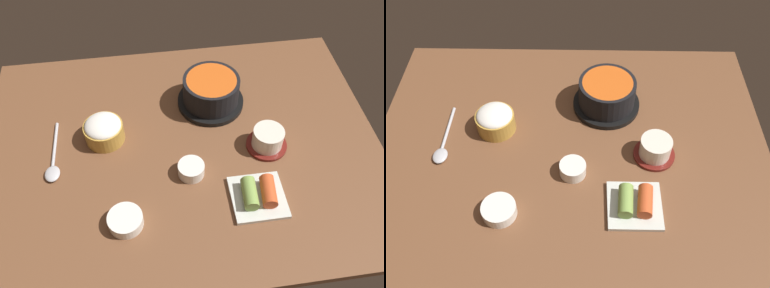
# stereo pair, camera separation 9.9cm
# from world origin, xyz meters

# --- Properties ---
(dining_table) EXTENTS (1.00, 0.76, 0.02)m
(dining_table) POSITION_xyz_m (0.00, 0.00, 0.01)
(dining_table) COLOR brown
(dining_table) RESTS_ON ground
(stone_pot) EXTENTS (0.18, 0.18, 0.09)m
(stone_pot) POSITION_xyz_m (0.09, 0.14, 0.06)
(stone_pot) COLOR black
(stone_pot) RESTS_ON dining_table
(rice_bowl) EXTENTS (0.10, 0.10, 0.07)m
(rice_bowl) POSITION_xyz_m (-0.19, 0.05, 0.05)
(rice_bowl) COLOR #B78C38
(rice_bowl) RESTS_ON dining_table
(tea_cup_with_saucer) EXTENTS (0.10, 0.10, 0.06)m
(tea_cup_with_saucer) POSITION_xyz_m (0.21, -0.03, 0.05)
(tea_cup_with_saucer) COLOR maroon
(tea_cup_with_saucer) RESTS_ON dining_table
(banchan_cup_center) EXTENTS (0.06, 0.06, 0.03)m
(banchan_cup_center) POSITION_xyz_m (0.01, -0.09, 0.04)
(banchan_cup_center) COLOR white
(banchan_cup_center) RESTS_ON dining_table
(kimchi_plate) EXTENTS (0.12, 0.12, 0.04)m
(kimchi_plate) POSITION_xyz_m (0.15, -0.18, 0.04)
(kimchi_plate) COLOR silver
(kimchi_plate) RESTS_ON dining_table
(side_bowl_near) EXTENTS (0.08, 0.08, 0.03)m
(side_bowl_near) POSITION_xyz_m (-0.15, -0.20, 0.04)
(side_bowl_near) COLOR white
(side_bowl_near) RESTS_ON dining_table
(spoon) EXTENTS (0.04, 0.19, 0.01)m
(spoon) POSITION_xyz_m (-0.32, -0.02, 0.03)
(spoon) COLOR #B7B7BC
(spoon) RESTS_ON dining_table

